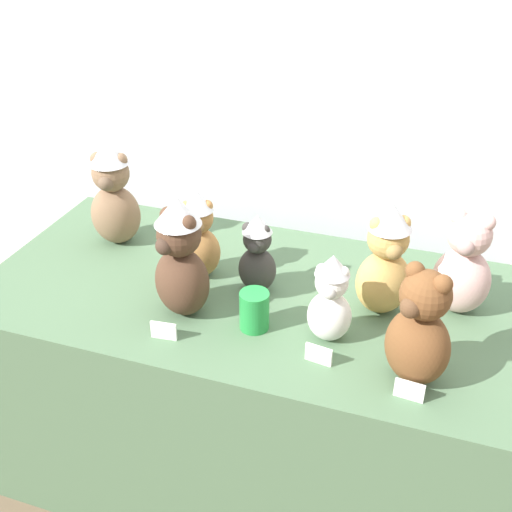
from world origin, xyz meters
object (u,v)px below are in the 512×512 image
at_px(display_table, 256,387).
at_px(teddy_bear_cocoa, 180,259).
at_px(teddy_bear_mocha, 113,194).
at_px(party_cup_green, 254,310).
at_px(teddy_bear_honey, 386,261).
at_px(teddy_bear_caramel, 198,235).
at_px(teddy_bear_blush, 464,266).
at_px(teddy_bear_charcoal, 256,254).
at_px(teddy_bear_chestnut, 420,331).
at_px(teddy_bear_snow, 330,299).

relative_size(display_table, teddy_bear_cocoa, 4.57).
height_order(teddy_bear_mocha, party_cup_green, teddy_bear_mocha).
bearing_deg(teddy_bear_honey, teddy_bear_cocoa, 172.78).
relative_size(teddy_bear_caramel, teddy_bear_blush, 0.92).
distance_m(teddy_bear_mocha, teddy_bear_blush, 1.09).
xyz_separation_m(teddy_bear_honey, party_cup_green, (-0.31, -0.19, -0.11)).
relative_size(teddy_bear_charcoal, party_cup_green, 2.23).
height_order(teddy_bear_mocha, teddy_bear_chestnut, teddy_bear_mocha).
bearing_deg(teddy_bear_chestnut, teddy_bear_honey, 146.17).
bearing_deg(teddy_bear_cocoa, teddy_bear_charcoal, 69.85).
bearing_deg(teddy_bear_snow, party_cup_green, 179.42).
bearing_deg(teddy_bear_snow, teddy_bear_cocoa, 176.16).
bearing_deg(teddy_bear_charcoal, teddy_bear_mocha, 166.19).
bearing_deg(display_table, teddy_bear_charcoal, 110.28).
xyz_separation_m(display_table, teddy_bear_mocha, (-0.53, 0.13, 0.55)).
distance_m(display_table, teddy_bear_chestnut, 0.74).
bearing_deg(display_table, teddy_bear_honey, 3.60).
xyz_separation_m(display_table, party_cup_green, (0.05, -0.16, 0.43)).
height_order(teddy_bear_caramel, teddy_bear_chestnut, teddy_bear_chestnut).
bearing_deg(teddy_bear_caramel, teddy_bear_snow, -45.87).
bearing_deg(teddy_bear_mocha, display_table, -26.47).
distance_m(teddy_bear_cocoa, teddy_bear_honey, 0.55).
bearing_deg(teddy_bear_honey, teddy_bear_charcoal, 155.14).
bearing_deg(teddy_bear_blush, teddy_bear_chestnut, -96.42).
bearing_deg(teddy_bear_caramel, teddy_bear_charcoal, -29.60).
relative_size(teddy_bear_caramel, teddy_bear_charcoal, 1.16).
relative_size(teddy_bear_cocoa, teddy_bear_caramel, 1.25).
height_order(teddy_bear_blush, teddy_bear_snow, teddy_bear_blush).
height_order(teddy_bear_mocha, teddy_bear_charcoal, teddy_bear_mocha).
height_order(teddy_bear_blush, teddy_bear_charcoal, teddy_bear_blush).
relative_size(teddy_bear_chestnut, party_cup_green, 2.84).
bearing_deg(teddy_bear_caramel, display_table, -32.68).
bearing_deg(teddy_bear_charcoal, teddy_bear_caramel, 173.75).
relative_size(teddy_bear_charcoal, teddy_bear_honey, 0.74).
height_order(teddy_bear_snow, teddy_bear_honey, teddy_bear_honey).
bearing_deg(teddy_bear_chestnut, teddy_bear_blush, 107.29).
distance_m(teddy_bear_mocha, teddy_bear_honey, 0.89).
relative_size(teddy_bear_snow, teddy_bear_chestnut, 0.81).
distance_m(teddy_bear_caramel, teddy_bear_snow, 0.47).
bearing_deg(party_cup_green, teddy_bear_cocoa, 178.87).
bearing_deg(teddy_bear_cocoa, teddy_bear_mocha, 163.42).
xyz_separation_m(teddy_bear_cocoa, teddy_bear_blush, (0.72, 0.25, -0.03)).
height_order(teddy_bear_cocoa, teddy_bear_chestnut, teddy_bear_cocoa).
bearing_deg(teddy_bear_blush, display_table, -162.96).
height_order(teddy_bear_snow, party_cup_green, teddy_bear_snow).
bearing_deg(teddy_bear_charcoal, teddy_bear_chestnut, -27.66).
xyz_separation_m(teddy_bear_chestnut, party_cup_green, (-0.43, 0.07, -0.09)).
xyz_separation_m(teddy_bear_cocoa, teddy_bear_caramel, (-0.03, 0.19, -0.03)).
bearing_deg(teddy_bear_caramel, teddy_bear_blush, -19.14).
relative_size(teddy_bear_honey, party_cup_green, 3.03).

